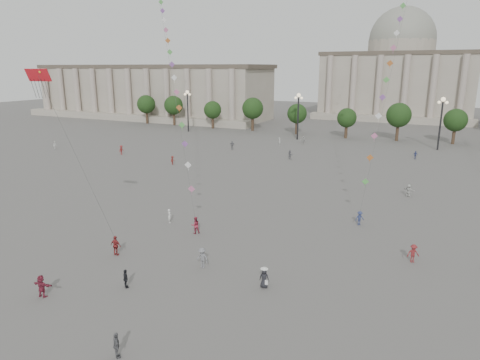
% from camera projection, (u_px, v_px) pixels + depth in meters
% --- Properties ---
extents(ground, '(360.00, 360.00, 0.00)m').
position_uv_depth(ground, '(195.00, 288.00, 32.78)').
color(ground, '#565350').
rests_on(ground, ground).
extents(hall_west, '(84.00, 26.22, 17.20)m').
position_uv_depth(hall_west, '(150.00, 92.00, 143.88)').
color(hall_west, gray).
rests_on(hall_west, ground).
extents(hall_central, '(48.30, 34.30, 35.50)m').
position_uv_depth(hall_central, '(398.00, 74.00, 141.72)').
color(hall_central, gray).
rests_on(hall_central, ground).
extents(tree_row, '(137.12, 5.12, 8.00)m').
position_uv_depth(tree_row, '(371.00, 116.00, 99.36)').
color(tree_row, '#3A291D').
rests_on(tree_row, ground).
extents(lamp_post_far_west, '(2.00, 0.90, 10.65)m').
position_uv_depth(lamp_post_far_west, '(188.00, 103.00, 110.76)').
color(lamp_post_far_west, '#262628').
rests_on(lamp_post_far_west, ground).
extents(lamp_post_mid_west, '(2.00, 0.90, 10.65)m').
position_uv_depth(lamp_post_mid_west, '(298.00, 108.00, 98.18)').
color(lamp_post_mid_west, '#262628').
rests_on(lamp_post_mid_west, ground).
extents(lamp_post_mid_east, '(2.00, 0.90, 10.65)m').
position_uv_depth(lamp_post_mid_east, '(442.00, 114.00, 85.60)').
color(lamp_post_mid_east, '#262628').
rests_on(lamp_post_mid_east, ground).
extents(person_crowd_0, '(0.95, 0.69, 1.49)m').
position_uv_depth(person_crowd_0, '(415.00, 155.00, 78.64)').
color(person_crowd_0, navy).
rests_on(person_crowd_0, ground).
extents(person_crowd_1, '(1.03, 0.96, 1.70)m').
position_uv_depth(person_crowd_1, '(55.00, 145.00, 88.08)').
color(person_crowd_1, white).
rests_on(person_crowd_1, ground).
extents(person_crowd_2, '(0.79, 1.22, 1.79)m').
position_uv_depth(person_crowd_2, '(121.00, 150.00, 82.58)').
color(person_crowd_2, maroon).
rests_on(person_crowd_2, ground).
extents(person_crowd_4, '(1.51, 1.22, 1.61)m').
position_uv_depth(person_crowd_4, '(303.00, 140.00, 94.32)').
color(person_crowd_4, '#BABAB6').
rests_on(person_crowd_4, ground).
extents(person_crowd_6, '(1.22, 0.79, 1.78)m').
position_uv_depth(person_crowd_6, '(202.00, 258.00, 35.85)').
color(person_crowd_6, slate).
rests_on(person_crowd_6, ground).
extents(person_crowd_7, '(1.61, 1.16, 1.68)m').
position_uv_depth(person_crowd_7, '(409.00, 190.00, 55.65)').
color(person_crowd_7, silver).
rests_on(person_crowd_7, ground).
extents(person_crowd_8, '(1.23, 1.05, 1.65)m').
position_uv_depth(person_crowd_8, '(413.00, 253.00, 36.86)').
color(person_crowd_8, maroon).
rests_on(person_crowd_8, ground).
extents(person_crowd_10, '(0.66, 0.73, 1.68)m').
position_uv_depth(person_crowd_10, '(280.00, 142.00, 92.32)').
color(person_crowd_10, silver).
rests_on(person_crowd_10, ground).
extents(person_crowd_12, '(1.45, 1.40, 1.65)m').
position_uv_depth(person_crowd_12, '(290.00, 155.00, 78.54)').
color(person_crowd_12, slate).
rests_on(person_crowd_12, ground).
extents(person_crowd_13, '(0.64, 0.67, 1.54)m').
position_uv_depth(person_crowd_13, '(170.00, 216.00, 46.33)').
color(person_crowd_13, white).
rests_on(person_crowd_13, ground).
extents(person_crowd_16, '(1.15, 0.76, 1.81)m').
position_uv_depth(person_crowd_16, '(232.00, 145.00, 87.71)').
color(person_crowd_16, slate).
rests_on(person_crowd_16, ground).
extents(person_crowd_17, '(0.61, 1.00, 1.50)m').
position_uv_depth(person_crowd_17, '(173.00, 160.00, 74.16)').
color(person_crowd_17, maroon).
rests_on(person_crowd_17, ground).
extents(tourist_0, '(1.09, 0.47, 1.84)m').
position_uv_depth(tourist_0, '(116.00, 246.00, 38.22)').
color(tourist_0, maroon).
rests_on(tourist_0, ground).
extents(tourist_1, '(0.93, 0.82, 1.51)m').
position_uv_depth(tourist_1, '(126.00, 279.00, 32.58)').
color(tourist_1, black).
rests_on(tourist_1, ground).
extents(tourist_2, '(1.64, 0.70, 1.71)m').
position_uv_depth(tourist_2, '(42.00, 286.00, 31.28)').
color(tourist_2, maroon).
rests_on(tourist_2, ground).
extents(tourist_3, '(0.98, 0.91, 1.62)m').
position_uv_depth(tourist_3, '(117.00, 345.00, 24.69)').
color(tourist_3, '#58585C').
rests_on(tourist_3, ground).
extents(kite_flyer_0, '(1.09, 1.09, 1.78)m').
position_uv_depth(kite_flyer_0, '(195.00, 225.00, 43.28)').
color(kite_flyer_0, '#9A2A40').
rests_on(kite_flyer_0, ground).
extents(kite_flyer_1, '(1.12, 1.08, 1.54)m').
position_uv_depth(kite_flyer_1, '(360.00, 218.00, 45.65)').
color(kite_flyer_1, navy).
rests_on(kite_flyer_1, ground).
extents(hat_person, '(0.82, 0.60, 1.69)m').
position_uv_depth(hat_person, '(264.00, 277.00, 32.60)').
color(hat_person, black).
rests_on(hat_person, ground).
extents(dragon_kite, '(3.73, 1.35, 15.18)m').
position_uv_depth(dragon_kite, '(40.00, 85.00, 35.24)').
color(dragon_kite, red).
rests_on(dragon_kite, ground).
extents(kite_train_west, '(30.14, 35.06, 59.79)m').
position_uv_depth(kite_train_west, '(165.00, 30.00, 61.27)').
color(kite_train_west, '#3F3F3F').
rests_on(kite_train_west, ground).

